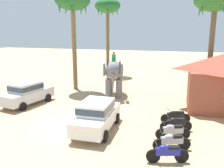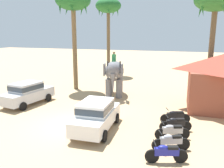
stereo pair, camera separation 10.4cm
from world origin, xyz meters
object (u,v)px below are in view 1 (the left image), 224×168
motorcycle_far_in_row (175,116)px  palm_tree_left_of_road (108,9)px  car_parked_far_side (27,92)px  palm_tree_behind_elephant (73,4)px  elephant_with_mahout (114,73)px  palm_tree_near_hut (215,3)px  motorcycle_second_in_row (172,141)px  motorcycle_mid_row (173,131)px  motorcycle_nearest_camera (167,153)px  roadside_hut (222,81)px  motorcycle_fourth_in_row (176,124)px  car_sedan_foreground (97,114)px

motorcycle_far_in_row → palm_tree_left_of_road: palm_tree_left_of_road is taller
car_parked_far_side → palm_tree_behind_elephant: bearing=78.3°
palm_tree_left_of_road → palm_tree_behind_elephant: bearing=-91.8°
elephant_with_mahout → motorcycle_far_in_row: 7.49m
motorcycle_far_in_row → car_parked_far_side: bearing=178.2°
palm_tree_near_hut → motorcycle_second_in_row: bearing=-102.1°
palm_tree_left_of_road → car_parked_far_side: bearing=-95.7°
motorcycle_second_in_row → motorcycle_mid_row: same height
palm_tree_near_hut → motorcycle_mid_row: bearing=-104.0°
car_parked_far_side → palm_tree_near_hut: 15.82m
motorcycle_nearest_camera → motorcycle_far_in_row: (0.05, 4.55, 0.00)m
motorcycle_far_in_row → roadside_hut: size_ratio=0.33×
palm_tree_behind_elephant → motorcycle_far_in_row: bearing=-31.4°
palm_tree_behind_elephant → roadside_hut: 14.11m
motorcycle_second_in_row → motorcycle_far_in_row: (-0.04, 3.44, 0.00)m
motorcycle_nearest_camera → motorcycle_far_in_row: bearing=89.3°
palm_tree_left_of_road → roadside_hut: size_ratio=1.86×
motorcycle_fourth_in_row → roadside_hut: roadside_hut is taller
motorcycle_second_in_row → motorcycle_mid_row: bearing=91.5°
motorcycle_mid_row → palm_tree_behind_elephant: palm_tree_behind_elephant is taller
motorcycle_second_in_row → palm_tree_near_hut: bearing=77.9°
motorcycle_nearest_camera → palm_tree_near_hut: 13.08m
car_parked_far_side → roadside_hut: roadside_hut is taller
car_sedan_foreground → elephant_with_mahout: elephant_with_mahout is taller
car_parked_far_side → motorcycle_second_in_row: 11.66m
car_parked_far_side → motorcycle_fourth_in_row: (11.07, -1.53, -0.46)m
motorcycle_fourth_in_row → palm_tree_near_hut: bearing=74.8°
motorcycle_far_in_row → palm_tree_near_hut: bearing=71.2°
car_parked_far_side → motorcycle_mid_row: 11.29m
motorcycle_second_in_row → motorcycle_far_in_row: 3.44m
motorcycle_second_in_row → roadside_hut: size_ratio=0.33×
motorcycle_nearest_camera → motorcycle_mid_row: size_ratio=1.01×
motorcycle_nearest_camera → palm_tree_behind_elephant: bearing=132.8°
car_parked_far_side → roadside_hut: 14.24m
motorcycle_far_in_row → roadside_hut: (2.82, 3.63, 1.66)m
car_sedan_foreground → motorcycle_fourth_in_row: 4.41m
motorcycle_mid_row → elephant_with_mahout: bearing=127.6°
motorcycle_second_in_row → palm_tree_behind_elephant: palm_tree_behind_elephant is taller
car_sedan_foreground → roadside_hut: 9.28m
car_sedan_foreground → motorcycle_second_in_row: (4.15, -1.03, -0.46)m
motorcycle_second_in_row → palm_tree_left_of_road: bearing=117.9°
car_parked_far_side → motorcycle_nearest_camera: (10.93, -4.88, -0.46)m
palm_tree_behind_elephant → palm_tree_left_of_road: size_ratio=0.95×
elephant_with_mahout → palm_tree_behind_elephant: 7.44m
motorcycle_fourth_in_row → elephant_with_mahout: bearing=132.6°
car_sedan_foreground → motorcycle_nearest_camera: (4.06, -2.14, -0.46)m
motorcycle_fourth_in_row → palm_tree_left_of_road: bearing=121.4°
car_parked_far_side → motorcycle_mid_row: bearing=-13.2°
palm_tree_left_of_road → car_sedan_foreground: bearing=-72.3°
car_sedan_foreground → car_parked_far_side: bearing=158.2°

